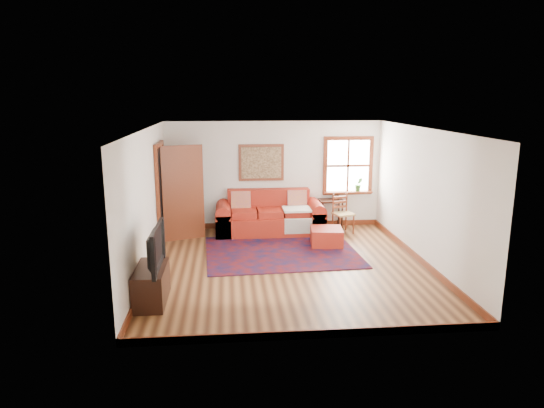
{
  "coord_description": "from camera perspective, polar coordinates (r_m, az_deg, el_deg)",
  "views": [
    {
      "loc": [
        -1.07,
        -8.39,
        3.07
      ],
      "look_at": [
        -0.25,
        0.6,
        1.04
      ],
      "focal_mm": 32.0,
      "sensor_mm": 36.0,
      "label": 1
    }
  ],
  "objects": [
    {
      "name": "red_leather_sofa",
      "position": [
        11.06,
        -0.26,
        -1.75
      ],
      "size": [
        2.44,
        1.01,
        0.95
      ],
      "color": "#9D2214",
      "rests_on": "ground"
    },
    {
      "name": "room_envelope",
      "position": [
        8.59,
        1.99,
        3.15
      ],
      "size": [
        5.04,
        5.54,
        2.52
      ],
      "color": "silver",
      "rests_on": "ground"
    },
    {
      "name": "ground",
      "position": [
        9.0,
        1.92,
        -7.29
      ],
      "size": [
        5.5,
        5.5,
        0.0
      ],
      "primitive_type": "plane",
      "color": "#452512",
      "rests_on": "ground"
    },
    {
      "name": "candle_hurricane",
      "position": [
        7.86,
        -13.39,
        -5.79
      ],
      "size": [
        0.12,
        0.12,
        0.18
      ],
      "color": "silver",
      "rests_on": "media_cabinet"
    },
    {
      "name": "media_cabinet",
      "position": [
        7.64,
        -14.01,
        -9.19
      ],
      "size": [
        0.45,
        0.99,
        0.54
      ],
      "primitive_type": "cube",
      "color": "black",
      "rests_on": "ground"
    },
    {
      "name": "television",
      "position": [
        7.42,
        -14.13,
        -5.0
      ],
      "size": [
        0.15,
        1.12,
        0.65
      ],
      "primitive_type": "imported",
      "rotation": [
        0.0,
        0.0,
        1.57
      ],
      "color": "black",
      "rests_on": "media_cabinet"
    },
    {
      "name": "persian_rug",
      "position": [
        9.75,
        1.09,
        -5.62
      ],
      "size": [
        3.09,
        2.53,
        0.02
      ],
      "primitive_type": "cube",
      "rotation": [
        0.0,
        0.0,
        0.05
      ],
      "color": "#500B0B",
      "rests_on": "ground"
    },
    {
      "name": "ladder_back_chair",
      "position": [
        11.14,
        8.26,
        -0.94
      ],
      "size": [
        0.51,
        0.5,
        0.88
      ],
      "color": "tan",
      "rests_on": "ground"
    },
    {
      "name": "red_ottoman",
      "position": [
        10.19,
        6.42,
        -3.86
      ],
      "size": [
        0.71,
        0.71,
        0.37
      ],
      "primitive_type": "cube",
      "rotation": [
        0.0,
        0.0,
        -0.11
      ],
      "color": "#9D2214",
      "rests_on": "ground"
    },
    {
      "name": "framed_artwork",
      "position": [
        11.23,
        -1.27,
        4.89
      ],
      "size": [
        1.05,
        0.07,
        0.85
      ],
      "color": "maroon",
      "rests_on": "ground"
    },
    {
      "name": "side_table",
      "position": [
        11.46,
        6.96,
        -0.09
      ],
      "size": [
        0.57,
        0.42,
        0.68
      ],
      "color": "black",
      "rests_on": "ground"
    },
    {
      "name": "doorway",
      "position": [
        10.43,
        -11.4,
        1.36
      ],
      "size": [
        0.89,
        1.08,
        2.14
      ],
      "color": "black",
      "rests_on": "ground"
    },
    {
      "name": "window",
      "position": [
        11.59,
        9.08,
        3.79
      ],
      "size": [
        1.18,
        0.2,
        1.38
      ],
      "color": "white",
      "rests_on": "ground"
    }
  ]
}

